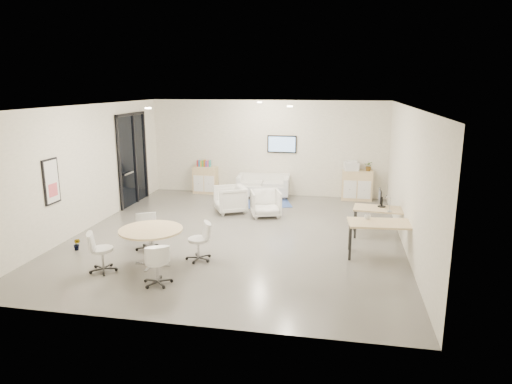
{
  "coord_description": "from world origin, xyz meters",
  "views": [
    {
      "loc": [
        2.49,
        -10.68,
        3.68
      ],
      "look_at": [
        0.38,
        0.4,
        1.03
      ],
      "focal_mm": 32.0,
      "sensor_mm": 36.0,
      "label": 1
    }
  ],
  "objects_px": {
    "sideboard_left": "(205,180)",
    "desk_rear": "(382,211)",
    "sideboard_right": "(357,185)",
    "desk_front": "(384,226)",
    "armchair_left": "(230,198)",
    "round_table": "(151,233)",
    "armchair_right": "(266,202)",
    "loveseat": "(263,187)"
  },
  "relations": [
    {
      "from": "sideboard_right",
      "to": "loveseat",
      "type": "relative_size",
      "value": 0.55
    },
    {
      "from": "desk_front",
      "to": "round_table",
      "type": "xyz_separation_m",
      "value": [
        -4.76,
        -1.39,
        0.01
      ]
    },
    {
      "from": "armchair_left",
      "to": "armchair_right",
      "type": "xyz_separation_m",
      "value": [
        1.09,
        -0.22,
        -0.02
      ]
    },
    {
      "from": "loveseat",
      "to": "armchair_right",
      "type": "distance_m",
      "value": 2.33
    },
    {
      "from": "loveseat",
      "to": "desk_front",
      "type": "relative_size",
      "value": 1.14
    },
    {
      "from": "sideboard_left",
      "to": "desk_rear",
      "type": "height_order",
      "value": "sideboard_left"
    },
    {
      "from": "sideboard_left",
      "to": "desk_front",
      "type": "relative_size",
      "value": 0.59
    },
    {
      "from": "armchair_left",
      "to": "desk_front",
      "type": "height_order",
      "value": "armchair_left"
    },
    {
      "from": "desk_rear",
      "to": "loveseat",
      "type": "bearing_deg",
      "value": 141.71
    },
    {
      "from": "desk_rear",
      "to": "round_table",
      "type": "bearing_deg",
      "value": -143.48
    },
    {
      "from": "desk_front",
      "to": "round_table",
      "type": "relative_size",
      "value": 1.2
    },
    {
      "from": "armchair_right",
      "to": "round_table",
      "type": "height_order",
      "value": "armchair_right"
    },
    {
      "from": "armchair_left",
      "to": "desk_rear",
      "type": "distance_m",
      "value": 4.45
    },
    {
      "from": "sideboard_right",
      "to": "desk_front",
      "type": "distance_m",
      "value": 5.16
    },
    {
      "from": "armchair_left",
      "to": "armchair_right",
      "type": "height_order",
      "value": "armchair_left"
    },
    {
      "from": "armchair_left",
      "to": "sideboard_right",
      "type": "bearing_deg",
      "value": 93.23
    },
    {
      "from": "armchair_right",
      "to": "desk_front",
      "type": "xyz_separation_m",
      "value": [
        3.04,
        -2.67,
        0.29
      ]
    },
    {
      "from": "sideboard_right",
      "to": "round_table",
      "type": "bearing_deg",
      "value": -123.6
    },
    {
      "from": "loveseat",
      "to": "desk_front",
      "type": "bearing_deg",
      "value": -59.19
    },
    {
      "from": "loveseat",
      "to": "round_table",
      "type": "bearing_deg",
      "value": -105.62
    },
    {
      "from": "desk_rear",
      "to": "desk_front",
      "type": "bearing_deg",
      "value": -87.14
    },
    {
      "from": "desk_front",
      "to": "sideboard_left",
      "type": "bearing_deg",
      "value": 132.07
    },
    {
      "from": "desk_rear",
      "to": "sideboard_left",
      "type": "bearing_deg",
      "value": 152.87
    },
    {
      "from": "armchair_right",
      "to": "sideboard_right",
      "type": "bearing_deg",
      "value": 25.11
    },
    {
      "from": "sideboard_left",
      "to": "desk_front",
      "type": "bearing_deg",
      "value": -42.69
    },
    {
      "from": "loveseat",
      "to": "armchair_left",
      "type": "relative_size",
      "value": 2.06
    },
    {
      "from": "round_table",
      "to": "desk_rear",
      "type": "bearing_deg",
      "value": 30.69
    },
    {
      "from": "loveseat",
      "to": "desk_rear",
      "type": "xyz_separation_m",
      "value": [
        3.59,
        -3.48,
        0.29
      ]
    },
    {
      "from": "round_table",
      "to": "desk_front",
      "type": "bearing_deg",
      "value": 16.27
    },
    {
      "from": "sideboard_left",
      "to": "desk_rear",
      "type": "distance_m",
      "value": 6.76
    },
    {
      "from": "armchair_right",
      "to": "desk_rear",
      "type": "distance_m",
      "value": 3.35
    },
    {
      "from": "loveseat",
      "to": "desk_front",
      "type": "distance_m",
      "value": 6.09
    },
    {
      "from": "sideboard_right",
      "to": "desk_rear",
      "type": "relative_size",
      "value": 0.68
    },
    {
      "from": "sideboard_right",
      "to": "desk_rear",
      "type": "xyz_separation_m",
      "value": [
        0.5,
        -3.65,
        0.15
      ]
    },
    {
      "from": "sideboard_right",
      "to": "desk_rear",
      "type": "height_order",
      "value": "sideboard_right"
    },
    {
      "from": "sideboard_left",
      "to": "armchair_right",
      "type": "xyz_separation_m",
      "value": [
        2.55,
        -2.48,
        -0.05
      ]
    },
    {
      "from": "armchair_right",
      "to": "sideboard_left",
      "type": "bearing_deg",
      "value": 117.6
    },
    {
      "from": "sideboard_right",
      "to": "loveseat",
      "type": "xyz_separation_m",
      "value": [
        -3.08,
        -0.17,
        -0.14
      ]
    },
    {
      "from": "loveseat",
      "to": "desk_front",
      "type": "xyz_separation_m",
      "value": [
        3.51,
        -4.96,
        0.36
      ]
    },
    {
      "from": "armchair_left",
      "to": "round_table",
      "type": "distance_m",
      "value": 4.34
    },
    {
      "from": "armchair_right",
      "to": "desk_rear",
      "type": "bearing_deg",
      "value": -39.01
    },
    {
      "from": "sideboard_left",
      "to": "loveseat",
      "type": "relative_size",
      "value": 0.52
    }
  ]
}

